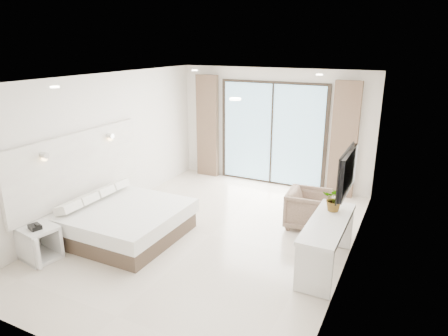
{
  "coord_description": "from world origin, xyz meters",
  "views": [
    {
      "loc": [
        3.03,
        -5.55,
        3.24
      ],
      "look_at": [
        0.08,
        0.4,
        1.14
      ],
      "focal_mm": 32.0,
      "sensor_mm": 36.0,
      "label": 1
    }
  ],
  "objects_px": {
    "nightstand": "(38,242)",
    "console_desk": "(327,234)",
    "armchair": "(309,207)",
    "bed": "(123,221)"
  },
  "relations": [
    {
      "from": "bed",
      "to": "armchair",
      "type": "height_order",
      "value": "armchair"
    },
    {
      "from": "bed",
      "to": "console_desk",
      "type": "distance_m",
      "value": 3.44
    },
    {
      "from": "bed",
      "to": "armchair",
      "type": "relative_size",
      "value": 2.53
    },
    {
      "from": "nightstand",
      "to": "console_desk",
      "type": "distance_m",
      "value": 4.41
    },
    {
      "from": "bed",
      "to": "console_desk",
      "type": "height_order",
      "value": "console_desk"
    },
    {
      "from": "console_desk",
      "to": "armchair",
      "type": "bearing_deg",
      "value": 115.31
    },
    {
      "from": "console_desk",
      "to": "armchair",
      "type": "relative_size",
      "value": 2.18
    },
    {
      "from": "nightstand",
      "to": "console_desk",
      "type": "bearing_deg",
      "value": 32.62
    },
    {
      "from": "nightstand",
      "to": "armchair",
      "type": "xyz_separation_m",
      "value": [
        3.46,
        2.97,
        0.11
      ]
    },
    {
      "from": "console_desk",
      "to": "armchair",
      "type": "xyz_separation_m",
      "value": [
        -0.6,
        1.28,
        -0.19
      ]
    }
  ]
}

